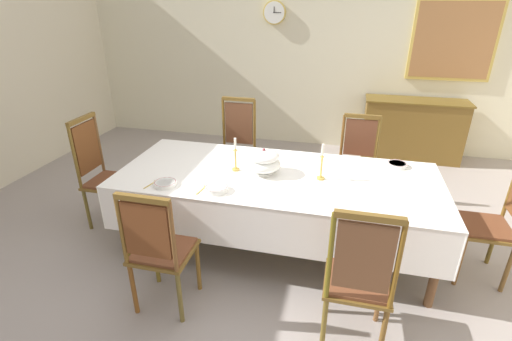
{
  "coord_description": "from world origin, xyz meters",
  "views": [
    {
      "loc": [
        0.55,
        -2.92,
        2.24
      ],
      "look_at": [
        -0.2,
        0.11,
        0.79
      ],
      "focal_mm": 26.18,
      "sensor_mm": 36.0,
      "label": 1
    }
  ],
  "objects_px": {
    "chair_head_east": "(498,216)",
    "soup_tureen": "(264,161)",
    "candlestick_east": "(321,165)",
    "chair_north_a": "(237,147)",
    "chair_south_a": "(159,248)",
    "chair_north_b": "(358,161)",
    "chair_south_b": "(359,277)",
    "dining_table": "(277,181)",
    "bowl_near_left": "(217,188)",
    "chair_head_west": "(102,172)",
    "framed_painting": "(454,41)",
    "bowl_near_right": "(165,183)",
    "bowl_far_left": "(397,164)",
    "spoon_secondary": "(154,182)",
    "candlestick_west": "(235,158)",
    "mounted_clock": "(274,12)",
    "sideboard": "(412,130)",
    "spoon_primary": "(204,188)"
  },
  "relations": [
    {
      "from": "chair_head_east",
      "to": "soup_tureen",
      "type": "height_order",
      "value": "chair_head_east"
    },
    {
      "from": "candlestick_east",
      "to": "chair_north_a",
      "type": "bearing_deg",
      "value": 136.87
    },
    {
      "from": "chair_south_a",
      "to": "chair_north_b",
      "type": "height_order",
      "value": "chair_north_b"
    },
    {
      "from": "chair_south_b",
      "to": "dining_table",
      "type": "bearing_deg",
      "value": 126.22
    },
    {
      "from": "bowl_near_left",
      "to": "chair_north_a",
      "type": "bearing_deg",
      "value": 100.26
    },
    {
      "from": "chair_head_west",
      "to": "framed_painting",
      "type": "bearing_deg",
      "value": 127.95
    },
    {
      "from": "bowl_near_right",
      "to": "framed_painting",
      "type": "height_order",
      "value": "framed_painting"
    },
    {
      "from": "bowl_far_left",
      "to": "spoon_secondary",
      "type": "xyz_separation_m",
      "value": [
        -2.09,
        -0.87,
        -0.02
      ]
    },
    {
      "from": "candlestick_west",
      "to": "chair_north_a",
      "type": "bearing_deg",
      "value": 106.34
    },
    {
      "from": "candlestick_east",
      "to": "bowl_near_right",
      "type": "distance_m",
      "value": 1.36
    },
    {
      "from": "dining_table",
      "to": "soup_tureen",
      "type": "relative_size",
      "value": 9.26
    },
    {
      "from": "chair_head_east",
      "to": "bowl_near_left",
      "type": "height_order",
      "value": "chair_head_east"
    },
    {
      "from": "bowl_near_right",
      "to": "mounted_clock",
      "type": "height_order",
      "value": "mounted_clock"
    },
    {
      "from": "candlestick_west",
      "to": "sideboard",
      "type": "relative_size",
      "value": 0.22
    },
    {
      "from": "chair_head_east",
      "to": "sideboard",
      "type": "height_order",
      "value": "chair_head_east"
    },
    {
      "from": "chair_south_a",
      "to": "bowl_near_right",
      "type": "height_order",
      "value": "chair_south_a"
    },
    {
      "from": "chair_north_a",
      "to": "framed_painting",
      "type": "height_order",
      "value": "framed_painting"
    },
    {
      "from": "chair_south_b",
      "to": "bowl_near_right",
      "type": "xyz_separation_m",
      "value": [
        -1.63,
        0.57,
        0.21
      ]
    },
    {
      "from": "bowl_near_right",
      "to": "spoon_primary",
      "type": "bearing_deg",
      "value": 5.62
    },
    {
      "from": "bowl_far_left",
      "to": "dining_table",
      "type": "bearing_deg",
      "value": -157.44
    },
    {
      "from": "chair_north_a",
      "to": "soup_tureen",
      "type": "xyz_separation_m",
      "value": [
        0.57,
        -1.01,
        0.3
      ]
    },
    {
      "from": "chair_south_a",
      "to": "soup_tureen",
      "type": "relative_size",
      "value": 3.41
    },
    {
      "from": "candlestick_west",
      "to": "bowl_far_left",
      "type": "bearing_deg",
      "value": 16.95
    },
    {
      "from": "bowl_near_right",
      "to": "mounted_clock",
      "type": "distance_m",
      "value": 3.61
    },
    {
      "from": "candlestick_east",
      "to": "mounted_clock",
      "type": "xyz_separation_m",
      "value": [
        -1.03,
        2.93,
        1.14
      ]
    },
    {
      "from": "soup_tureen",
      "to": "candlestick_west",
      "type": "distance_m",
      "value": 0.27
    },
    {
      "from": "chair_north_a",
      "to": "spoon_secondary",
      "type": "distance_m",
      "value": 1.48
    },
    {
      "from": "framed_painting",
      "to": "sideboard",
      "type": "bearing_deg",
      "value": -145.48
    },
    {
      "from": "bowl_near_right",
      "to": "mounted_clock",
      "type": "relative_size",
      "value": 0.56
    },
    {
      "from": "chair_north_a",
      "to": "chair_head_east",
      "type": "xyz_separation_m",
      "value": [
        2.55,
        -1.01,
        0.01
      ]
    },
    {
      "from": "chair_south_b",
      "to": "chair_head_east",
      "type": "height_order",
      "value": "chair_head_east"
    },
    {
      "from": "bowl_far_left",
      "to": "spoon_secondary",
      "type": "bearing_deg",
      "value": -157.43
    },
    {
      "from": "chair_south_b",
      "to": "chair_north_b",
      "type": "bearing_deg",
      "value": 90.0
    },
    {
      "from": "spoon_primary",
      "to": "mounted_clock",
      "type": "distance_m",
      "value": 3.57
    },
    {
      "from": "dining_table",
      "to": "candlestick_east",
      "type": "distance_m",
      "value": 0.44
    },
    {
      "from": "chair_north_b",
      "to": "spoon_primary",
      "type": "relative_size",
      "value": 6.04
    },
    {
      "from": "candlestick_east",
      "to": "spoon_primary",
      "type": "height_order",
      "value": "candlestick_east"
    },
    {
      "from": "spoon_primary",
      "to": "chair_north_b",
      "type": "bearing_deg",
      "value": 56.69
    },
    {
      "from": "chair_head_west",
      "to": "bowl_near_left",
      "type": "relative_size",
      "value": 6.09
    },
    {
      "from": "candlestick_east",
      "to": "spoon_primary",
      "type": "xyz_separation_m",
      "value": [
        -0.94,
        -0.41,
        -0.13
      ]
    },
    {
      "from": "bowl_near_right",
      "to": "sideboard",
      "type": "relative_size",
      "value": 0.13
    },
    {
      "from": "bowl_near_right",
      "to": "soup_tureen",
      "type": "bearing_deg",
      "value": 30.25
    },
    {
      "from": "chair_south_a",
      "to": "chair_head_east",
      "type": "height_order",
      "value": "chair_head_east"
    },
    {
      "from": "dining_table",
      "to": "spoon_secondary",
      "type": "height_order",
      "value": "spoon_secondary"
    },
    {
      "from": "spoon_secondary",
      "to": "sideboard",
      "type": "relative_size",
      "value": 0.12
    },
    {
      "from": "chair_head_west",
      "to": "spoon_secondary",
      "type": "bearing_deg",
      "value": 63.51
    },
    {
      "from": "candlestick_west",
      "to": "chair_head_east",
      "type": "bearing_deg",
      "value": -0.0
    },
    {
      "from": "bowl_far_left",
      "to": "candlestick_west",
      "type": "bearing_deg",
      "value": -163.05
    },
    {
      "from": "bowl_near_right",
      "to": "sideboard",
      "type": "height_order",
      "value": "sideboard"
    },
    {
      "from": "spoon_primary",
      "to": "dining_table",
      "type": "bearing_deg",
      "value": 45.85
    }
  ]
}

